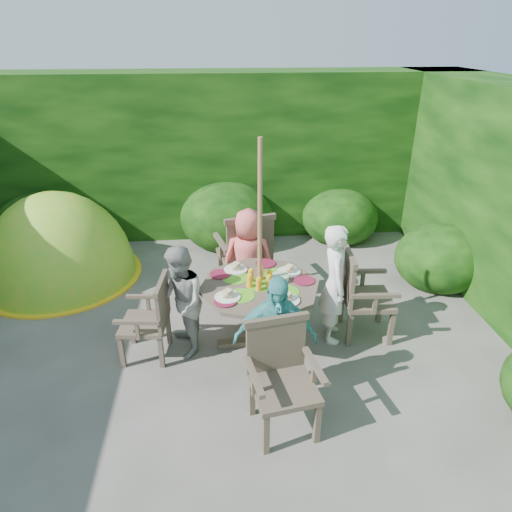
{
  "coord_description": "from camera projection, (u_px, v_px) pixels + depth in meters",
  "views": [
    {
      "loc": [
        0.45,
        -3.29,
        3.02
      ],
      "look_at": [
        0.85,
        1.09,
        0.85
      ],
      "focal_mm": 32.0,
      "sensor_mm": 36.0,
      "label": 1
    }
  ],
  "objects": [
    {
      "name": "garden_chair_front",
      "position": [
        281.0,
        375.0,
        3.73
      ],
      "size": [
        0.63,
        0.58,
        0.92
      ],
      "rotation": [
        0.0,
        0.0,
        0.17
      ],
      "color": "#40352A",
      "rests_on": "ground"
    },
    {
      "name": "child_back",
      "position": [
        248.0,
        259.0,
        5.36
      ],
      "size": [
        0.65,
        0.47,
        1.23
      ],
      "primitive_type": "imported",
      "rotation": [
        0.0,
        0.0,
        3.01
      ],
      "color": "#E86260",
      "rests_on": "ground"
    },
    {
      "name": "child_left",
      "position": [
        181.0,
        302.0,
        4.55
      ],
      "size": [
        0.57,
        0.67,
        1.19
      ],
      "primitive_type": "imported",
      "rotation": [
        0.0,
        0.0,
        -1.33
      ],
      "color": "gray",
      "rests_on": "ground"
    },
    {
      "name": "patio_table",
      "position": [
        260.0,
        294.0,
        4.66
      ],
      "size": [
        1.33,
        1.33,
        0.87
      ],
      "rotation": [
        0.0,
        0.0,
        0.07
      ],
      "color": "#40352A",
      "rests_on": "ground"
    },
    {
      "name": "parasol_pole",
      "position": [
        260.0,
        251.0,
        4.44
      ],
      "size": [
        0.05,
        0.05,
        2.2
      ],
      "primitive_type": "cylinder",
      "rotation": [
        0.0,
        0.0,
        0.07
      ],
      "color": "brown",
      "rests_on": "ground"
    },
    {
      "name": "child_front",
      "position": [
        275.0,
        340.0,
        3.94
      ],
      "size": [
        0.75,
        0.35,
        1.25
      ],
      "primitive_type": "imported",
      "rotation": [
        0.0,
        0.0,
        -0.06
      ],
      "color": "teal",
      "rests_on": "ground"
    },
    {
      "name": "garden_chair_back",
      "position": [
        246.0,
        252.0,
        5.64
      ],
      "size": [
        0.75,
        0.7,
        1.06
      ],
      "rotation": [
        0.0,
        0.0,
        3.39
      ],
      "color": "#40352A",
      "rests_on": "ground"
    },
    {
      "name": "garden_chair_right",
      "position": [
        360.0,
        293.0,
        4.87
      ],
      "size": [
        0.55,
        0.61,
        0.96
      ],
      "rotation": [
        0.0,
        0.0,
        1.51
      ],
      "color": "#40352A",
      "rests_on": "ground"
    },
    {
      "name": "dome_tent",
      "position": [
        64.0,
        277.0,
        6.24
      ],
      "size": [
        2.09,
        2.09,
        2.38
      ],
      "rotation": [
        0.0,
        0.0,
        -0.08
      ],
      "color": "#68C526",
      "rests_on": "ground"
    },
    {
      "name": "ground",
      "position": [
        176.0,
        393.0,
        4.24
      ],
      "size": [
        60.0,
        60.0,
        0.0
      ],
      "primitive_type": "plane",
      "color": "#4E4B45",
      "rests_on": "ground"
    },
    {
      "name": "child_right",
      "position": [
        335.0,
        284.0,
        4.75
      ],
      "size": [
        0.38,
        0.52,
        1.32
      ],
      "primitive_type": "imported",
      "rotation": [
        0.0,
        0.0,
        1.43
      ],
      "color": "silver",
      "rests_on": "ground"
    },
    {
      "name": "hedge_enclosure",
      "position": [
        175.0,
        216.0,
        4.88
      ],
      "size": [
        9.0,
        9.0,
        2.5
      ],
      "color": "black",
      "rests_on": "ground"
    },
    {
      "name": "garden_chair_left",
      "position": [
        151.0,
        318.0,
        4.55
      ],
      "size": [
        0.5,
        0.55,
        0.84
      ],
      "rotation": [
        0.0,
        0.0,
        -1.68
      ],
      "color": "#40352A",
      "rests_on": "ground"
    }
  ]
}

